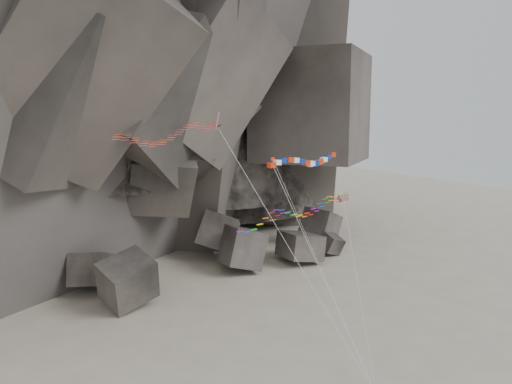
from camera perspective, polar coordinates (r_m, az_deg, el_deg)
headland at (r=109.58m, az=-21.79°, el=16.78°), size 110.00×70.00×84.00m
boulder_field at (r=83.95m, az=-4.56°, el=-7.56°), size 83.08×19.63×9.53m
delta_kite at (r=40.78m, az=-10.58°, el=6.52°), size 20.48×10.69×26.23m
banner_kite at (r=51.26m, az=5.63°, el=3.45°), size 10.16×11.66×21.53m
parafoil_kite at (r=50.18m, az=3.98°, el=-2.36°), size 15.27×10.53×17.14m
pennant_kite at (r=47.93m, az=4.64°, el=-2.45°), size 4.32×10.64×21.61m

